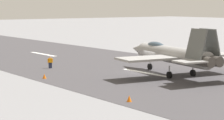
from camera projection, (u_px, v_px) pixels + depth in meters
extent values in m
plane|color=gray|center=(142.00, 72.00, 53.39)|extent=(400.00, 400.00, 0.00)
cube|color=#3F3D40|center=(142.00, 72.00, 53.39)|extent=(240.00, 26.00, 0.02)
cube|color=white|center=(145.00, 73.00, 52.91)|extent=(8.00, 0.70, 0.00)
cube|color=white|center=(43.00, 54.00, 73.22)|extent=(8.00, 0.70, 0.00)
cylinder|color=#969493|center=(172.00, 55.00, 50.97)|extent=(12.87, 4.13, 1.91)
cone|color=#969493|center=(138.00, 49.00, 57.92)|extent=(3.18, 2.12, 1.62)
ellipsoid|color=#3F5160|center=(156.00, 46.00, 54.07)|extent=(3.74, 1.72, 1.10)
cylinder|color=#47423D|center=(205.00, 61.00, 44.94)|extent=(2.36, 1.47, 1.10)
cylinder|color=#47423D|center=(213.00, 61.00, 45.43)|extent=(2.36, 1.47, 1.10)
cube|color=#969493|center=(147.00, 59.00, 48.29)|extent=(4.44, 6.70, 0.24)
cube|color=#969493|center=(206.00, 55.00, 51.91)|extent=(4.44, 6.70, 0.24)
cube|color=#969493|center=(190.00, 62.00, 44.10)|extent=(2.86, 3.18, 0.16)
cube|color=#535553|center=(196.00, 44.00, 45.44)|extent=(2.73, 1.39, 3.14)
cube|color=#535553|center=(210.00, 43.00, 46.25)|extent=(2.73, 1.39, 3.14)
cylinder|color=silver|center=(150.00, 64.00, 55.52)|extent=(0.18, 0.18, 1.40)
cylinder|color=black|center=(150.00, 67.00, 55.56)|extent=(0.80, 0.43, 0.76)
cylinder|color=silver|center=(169.00, 72.00, 48.87)|extent=(0.18, 0.18, 1.40)
cylinder|color=black|center=(169.00, 75.00, 48.91)|extent=(0.80, 0.43, 0.76)
cylinder|color=silver|center=(193.00, 70.00, 50.29)|extent=(0.18, 0.18, 1.40)
cylinder|color=black|center=(193.00, 73.00, 50.33)|extent=(0.80, 0.43, 0.76)
cube|color=#1E2338|center=(50.00, 65.00, 56.74)|extent=(0.24, 0.36, 0.82)
cube|color=orange|center=(50.00, 60.00, 56.67)|extent=(0.34, 0.47, 0.56)
sphere|color=tan|center=(50.00, 57.00, 56.62)|extent=(0.22, 0.22, 0.22)
cylinder|color=orange|center=(52.00, 61.00, 56.82)|extent=(0.10, 0.10, 0.53)
cylinder|color=orange|center=(48.00, 61.00, 56.53)|extent=(0.10, 0.10, 0.53)
cone|color=orange|center=(129.00, 99.00, 36.94)|extent=(0.44, 0.44, 0.55)
cone|color=orange|center=(44.00, 76.00, 48.68)|extent=(0.44, 0.44, 0.55)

